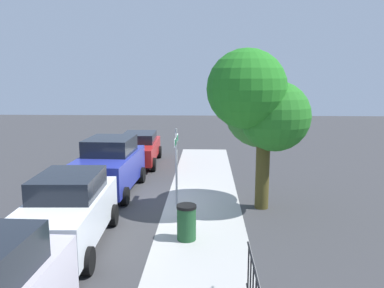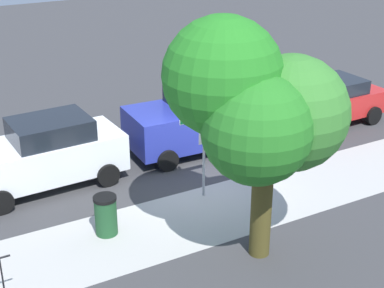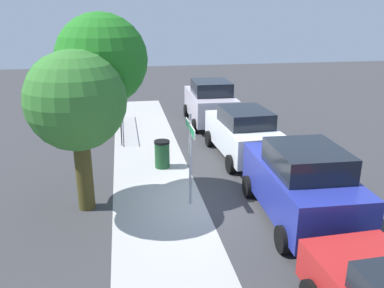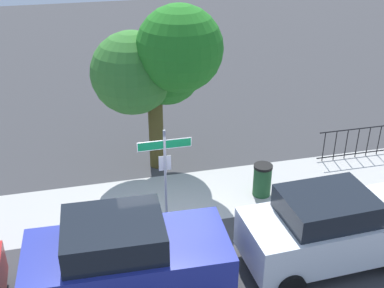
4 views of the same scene
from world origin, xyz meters
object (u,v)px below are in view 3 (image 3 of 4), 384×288
at_px(car_white, 243,133).
at_px(trash_bin, 162,154).
at_px(car_silver, 210,102).
at_px(street_sign, 190,144).
at_px(shade_tree, 84,84).
at_px(car_blue, 301,183).

relative_size(car_white, trash_bin, 4.41).
bearing_deg(car_silver, street_sign, 165.06).
xyz_separation_m(shade_tree, car_silver, (7.87, -5.12, -2.42)).
bearing_deg(car_white, trash_bin, 97.08).
distance_m(car_silver, trash_bin, 6.08).
relative_size(street_sign, car_silver, 0.62).
bearing_deg(car_white, car_silver, -0.20).
xyz_separation_m(street_sign, trash_bin, (2.93, 0.50, -1.31)).
bearing_deg(shade_tree, street_sign, -97.71).
bearing_deg(trash_bin, shade_tree, 138.95).
xyz_separation_m(car_white, car_silver, (4.80, 0.18, 0.10)).
distance_m(car_white, car_silver, 4.81).
relative_size(car_blue, car_silver, 1.00).
bearing_deg(car_white, street_sign, 140.76).
relative_size(car_silver, trash_bin, 4.40).
relative_size(shade_tree, car_blue, 1.22).
height_order(car_blue, car_silver, car_silver).
bearing_deg(street_sign, shade_tree, 82.29).
height_order(shade_tree, car_blue, shade_tree).
bearing_deg(trash_bin, car_blue, -143.41).
bearing_deg(car_white, car_blue, 178.90).
bearing_deg(trash_bin, car_silver, -28.59).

